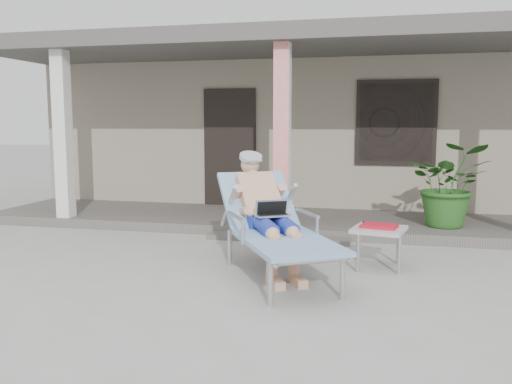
# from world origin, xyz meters

# --- Properties ---
(ground) EXTENTS (60.00, 60.00, 0.00)m
(ground) POSITION_xyz_m (0.00, 0.00, 0.00)
(ground) COLOR #9E9E99
(ground) RESTS_ON ground
(house) EXTENTS (10.40, 5.40, 3.30)m
(house) POSITION_xyz_m (0.00, 6.50, 1.67)
(house) COLOR gray
(house) RESTS_ON ground
(porch_deck) EXTENTS (10.00, 2.00, 0.15)m
(porch_deck) POSITION_xyz_m (0.00, 3.00, 0.07)
(porch_deck) COLOR #605B56
(porch_deck) RESTS_ON ground
(porch_overhang) EXTENTS (10.00, 2.30, 2.85)m
(porch_overhang) POSITION_xyz_m (0.00, 2.95, 2.79)
(porch_overhang) COLOR silver
(porch_overhang) RESTS_ON porch_deck
(porch_step) EXTENTS (2.00, 0.30, 0.07)m
(porch_step) POSITION_xyz_m (0.00, 1.85, 0.04)
(porch_step) COLOR #605B56
(porch_step) RESTS_ON ground
(lounger) EXTENTS (1.75, 2.21, 1.41)m
(lounger) POSITION_xyz_m (0.22, 0.26, 0.87)
(lounger) COLOR #B7B7BC
(lounger) RESTS_ON ground
(side_table) EXTENTS (0.66, 0.66, 0.50)m
(side_table) POSITION_xyz_m (1.39, 0.73, 0.42)
(side_table) COLOR #A9A9A4
(side_table) RESTS_ON ground
(potted_palm) EXTENTS (1.13, 0.99, 1.22)m
(potted_palm) POSITION_xyz_m (2.36, 2.73, 0.76)
(potted_palm) COLOR #26591E
(potted_palm) RESTS_ON porch_deck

